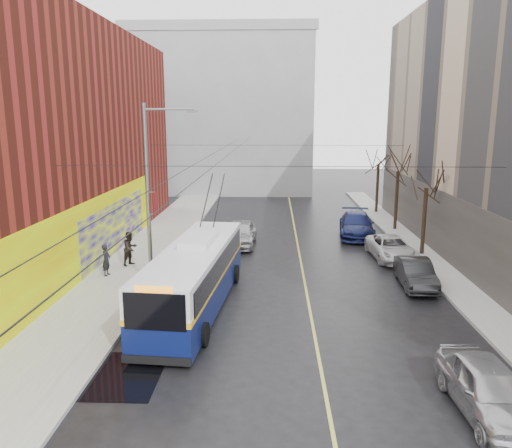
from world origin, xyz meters
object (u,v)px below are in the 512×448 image
Objects in this scene: parked_car_b at (416,273)px; pedestrian_b at (130,248)px; tree_near at (427,175)px; pedestrian_a at (106,260)px; parked_car_a at (488,389)px; following_car at (240,233)px; tree_mid at (399,161)px; tree_far at (379,155)px; trolleybus at (195,276)px; parked_car_d at (357,225)px; streetlight_pole at (151,190)px; parked_car_c at (391,248)px.

pedestrian_b reaches higher than parked_car_b.
tree_near is 19.02m from pedestrian_a.
following_car is (-8.31, 19.03, 0.06)m from parked_car_a.
tree_mid is at bearing 90.00° from tree_near.
following_car is 9.76m from pedestrian_a.
trolleybus is at bearing -118.58° from tree_far.
pedestrian_a is at bearing 147.43° from trolleybus.
parked_car_d is (-3.20, -1.95, -4.42)m from tree_mid.
tree_far is at bearing -16.25° from pedestrian_b.
pedestrian_b is (-14.18, 13.81, 0.35)m from parked_car_a.
parked_car_b is 2.50× the size of pedestrian_a.
streetlight_pole is at bearing -113.02° from following_car.
pedestrian_b reaches higher than pedestrian_a.
tree_near is at bearing -8.81° from following_car.
parked_car_b is at bearing -98.88° from tree_mid.
tree_mid reaches higher than parked_car_b.
streetlight_pole is 5.38× the size of pedestrian_a.
tree_near is 12.25m from following_car.
parked_car_c is 0.85× the size of parked_car_d.
tree_far reaches higher than parked_car_c.
tree_near is at bearing 40.59° from trolleybus.
following_car reaches higher than parked_car_c.
parked_car_b is at bearing -77.49° from parked_car_d.
streetlight_pole reaches higher than parked_car_d.
tree_mid is 1.38× the size of following_car.
tree_mid is at bearing 56.73° from trolleybus.
parked_car_d reaches higher than parked_car_a.
parked_car_b reaches higher than parked_car_c.
parked_car_d is at bearing -51.41° from pedestrian_a.
parked_car_c is at bearing 21.78° from streetlight_pole.
tree_near reaches higher than pedestrian_b.
following_car reaches higher than parked_car_a.
parked_car_b is 0.72× the size of parked_car_d.
parked_car_a is 11.10m from parked_car_b.
tree_far reaches higher than parked_car_d.
streetlight_pole is at bearing -161.72° from parked_car_c.
tree_mid reaches higher than parked_car_c.
tree_far is (0.00, 14.00, 0.17)m from tree_near.
parked_car_c is 9.72m from following_car.
streetlight_pole reaches higher than pedestrian_b.
tree_near is 0.96× the size of tree_mid.
tree_far is (15.14, 20.00, 0.30)m from streetlight_pole.
tree_far reaches higher than parked_car_a.
parked_car_d is at bearing -109.68° from tree_far.
parked_car_a is (9.57, -7.78, -0.73)m from trolleybus.
parked_car_c is (-2.05, -0.77, -4.30)m from tree_near.
parked_car_c is (-0.05, 5.03, -0.01)m from parked_car_b.
pedestrian_a is (-17.91, -12.02, -4.27)m from tree_mid.
trolleybus reaches higher than following_car.
tree_mid is 9.25m from parked_car_c.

